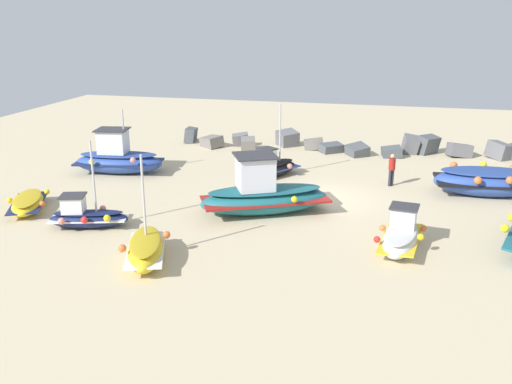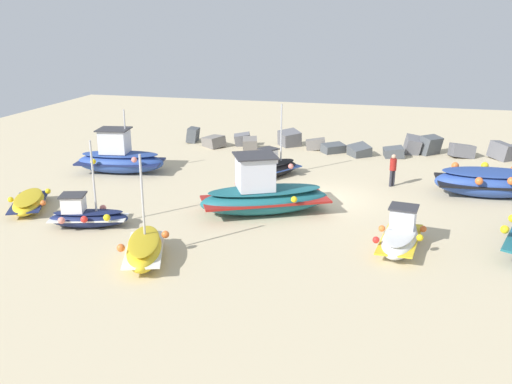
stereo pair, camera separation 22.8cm
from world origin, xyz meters
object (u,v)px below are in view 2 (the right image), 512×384
object	(u,v)px
fishing_boat_2	(400,236)
person_walking	(393,168)
fishing_boat_4	(489,182)
fishing_boat_0	(29,202)
fishing_boat_6	(144,249)
fishing_boat_8	(120,158)
fishing_boat_5	(87,216)
fishing_boat_3	(263,195)
fishing_boat_7	(273,167)

from	to	relation	value
fishing_boat_2	person_walking	bearing A→B (deg)	10.92
fishing_boat_4	fishing_boat_2	bearing A→B (deg)	-123.20
fishing_boat_0	fishing_boat_4	xyz separation A→B (m)	(19.40, 6.82, 0.36)
fishing_boat_0	fishing_boat_6	xyz separation A→B (m)	(7.12, -3.62, 0.13)
fishing_boat_2	fishing_boat_8	world-z (taller)	fishing_boat_8
fishing_boat_2	fishing_boat_5	bearing A→B (deg)	101.95
fishing_boat_2	fishing_boat_3	size ratio (longest dim) A/B	0.60
fishing_boat_5	fishing_boat_6	bearing A→B (deg)	129.63
fishing_boat_3	fishing_boat_5	distance (m)	7.18
fishing_boat_0	fishing_boat_7	bearing A→B (deg)	103.76
fishing_boat_2	fishing_boat_6	xyz separation A→B (m)	(-8.40, -3.30, -0.02)
fishing_boat_0	fishing_boat_7	size ratio (longest dim) A/B	0.89
fishing_boat_8	person_walking	world-z (taller)	fishing_boat_8
fishing_boat_0	fishing_boat_8	bearing A→B (deg)	144.57
fishing_boat_0	fishing_boat_8	xyz separation A→B (m)	(1.05, 6.29, 0.46)
fishing_boat_7	fishing_boat_0	bearing A→B (deg)	-16.01
fishing_boat_4	person_walking	xyz separation A→B (m)	(-4.31, 0.51, 0.24)
fishing_boat_0	fishing_boat_7	distance (m)	11.82
fishing_boat_2	fishing_boat_8	xyz separation A→B (m)	(-14.48, 6.61, 0.31)
fishing_boat_2	fishing_boat_8	bearing A→B (deg)	73.13
fishing_boat_6	person_walking	distance (m)	13.56
fishing_boat_5	fishing_boat_4	bearing A→B (deg)	-169.87
fishing_boat_4	fishing_boat_7	xyz separation A→B (m)	(-10.31, 0.73, -0.18)
fishing_boat_3	fishing_boat_8	distance (m)	9.80
fishing_boat_3	person_walking	distance (m)	7.40
fishing_boat_2	fishing_boat_4	bearing A→B (deg)	-20.77
fishing_boat_0	fishing_boat_7	world-z (taller)	fishing_boat_7
fishing_boat_3	person_walking	world-z (taller)	fishing_boat_3
fishing_boat_4	fishing_boat_6	xyz separation A→B (m)	(-12.28, -10.44, -0.23)
fishing_boat_0	fishing_boat_5	distance (m)	3.73
fishing_boat_5	fishing_boat_6	xyz separation A→B (m)	(3.61, -2.40, -0.01)
fishing_boat_0	fishing_boat_8	world-z (taller)	fishing_boat_8
fishing_boat_0	fishing_boat_4	bearing A→B (deg)	83.42
fishing_boat_2	fishing_boat_7	xyz separation A→B (m)	(-6.43, 7.88, 0.03)
fishing_boat_2	fishing_boat_5	size ratio (longest dim) A/B	0.99
fishing_boat_3	fishing_boat_5	size ratio (longest dim) A/B	1.65
person_walking	fishing_boat_5	bearing A→B (deg)	-95.18
fishing_boat_7	person_walking	world-z (taller)	fishing_boat_7
fishing_boat_4	fishing_boat_6	distance (m)	16.12
fishing_boat_6	fishing_boat_8	distance (m)	11.62
fishing_boat_3	fishing_boat_8	size ratio (longest dim) A/B	1.19
fishing_boat_4	fishing_boat_5	xyz separation A→B (m)	(-15.88, -8.05, -0.22)
fishing_boat_3	fishing_boat_4	xyz separation A→B (m)	(9.51, 4.76, -0.12)
fishing_boat_3	fishing_boat_4	bearing A→B (deg)	-179.83
fishing_boat_4	fishing_boat_8	xyz separation A→B (m)	(-18.35, -0.54, 0.10)
fishing_boat_6	person_walking	bearing A→B (deg)	123.44
fishing_boat_0	fishing_boat_6	world-z (taller)	fishing_boat_6
fishing_boat_5	fishing_boat_0	bearing A→B (deg)	-35.91
fishing_boat_2	fishing_boat_5	xyz separation A→B (m)	(-12.01, -0.90, -0.02)
fishing_boat_6	fishing_boat_5	bearing A→B (deg)	-144.16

